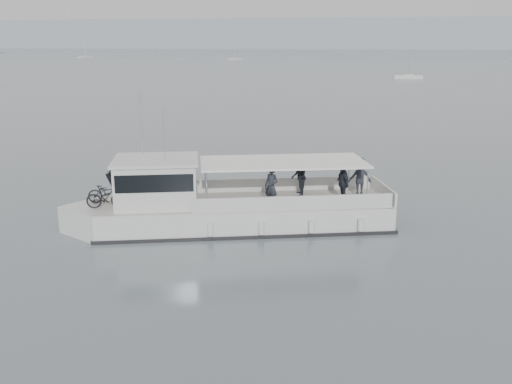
# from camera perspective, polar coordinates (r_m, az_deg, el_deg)

# --- Properties ---
(ground) EXTENTS (1400.00, 1400.00, 0.00)m
(ground) POSITION_cam_1_polar(r_m,az_deg,el_deg) (23.98, -1.53, -4.43)
(ground) COLOR slate
(ground) RESTS_ON ground
(headland) EXTENTS (1400.00, 90.00, 28.00)m
(headland) POSITION_cam_1_polar(r_m,az_deg,el_deg) (582.13, 10.99, 15.25)
(headland) COLOR #939EA8
(headland) RESTS_ON ground
(tour_boat) EXTENTS (14.19, 7.05, 6.00)m
(tour_boat) POSITION_cam_1_polar(r_m,az_deg,el_deg) (24.84, -4.00, -1.39)
(tour_boat) COLOR silver
(tour_boat) RESTS_ON ground
(moored_fleet) EXTENTS (404.61, 281.68, 10.52)m
(moored_fleet) POSITION_cam_1_polar(r_m,az_deg,el_deg) (209.24, -9.22, 12.66)
(moored_fleet) COLOR silver
(moored_fleet) RESTS_ON ground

